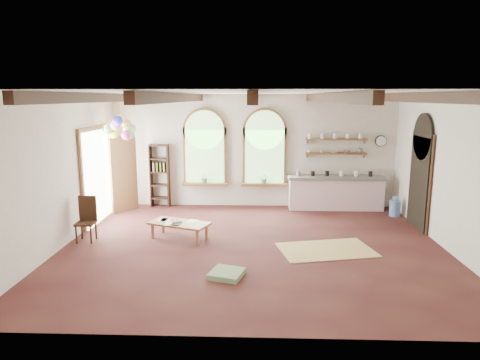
{
  "coord_description": "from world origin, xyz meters",
  "views": [
    {
      "loc": [
        0.04,
        -8.63,
        3.11
      ],
      "look_at": [
        -0.3,
        0.6,
        1.32
      ],
      "focal_mm": 32.0,
      "sensor_mm": 36.0,
      "label": 1
    }
  ],
  "objects_px": {
    "kitchen_counter": "(335,192)",
    "coffee_table": "(179,224)",
    "balloon_cluster": "(122,128)",
    "side_chair": "(86,228)"
  },
  "relations": [
    {
      "from": "coffee_table",
      "to": "balloon_cluster",
      "type": "distance_m",
      "value": 3.24
    },
    {
      "from": "kitchen_counter",
      "to": "side_chair",
      "type": "xyz_separation_m",
      "value": [
        -5.95,
        -2.98,
        -0.19
      ]
    },
    {
      "from": "side_chair",
      "to": "balloon_cluster",
      "type": "height_order",
      "value": "balloon_cluster"
    },
    {
      "from": "side_chair",
      "to": "balloon_cluster",
      "type": "distance_m",
      "value": 2.92
    },
    {
      "from": "kitchen_counter",
      "to": "side_chair",
      "type": "height_order",
      "value": "side_chair"
    },
    {
      "from": "kitchen_counter",
      "to": "balloon_cluster",
      "type": "bearing_deg",
      "value": -171.03
    },
    {
      "from": "side_chair",
      "to": "kitchen_counter",
      "type": "bearing_deg",
      "value": 26.58
    },
    {
      "from": "kitchen_counter",
      "to": "coffee_table",
      "type": "bearing_deg",
      "value": -145.11
    },
    {
      "from": "coffee_table",
      "to": "kitchen_counter",
      "type": "bearing_deg",
      "value": 34.89
    },
    {
      "from": "kitchen_counter",
      "to": "side_chair",
      "type": "relative_size",
      "value": 2.72
    }
  ]
}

